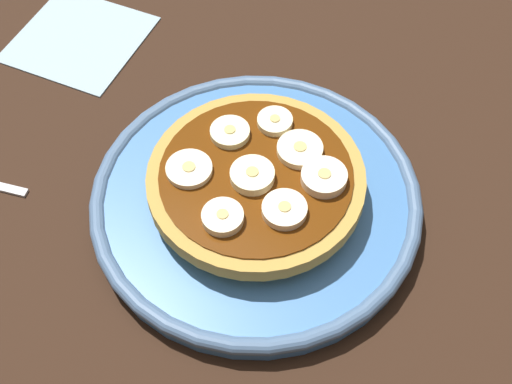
{
  "coord_description": "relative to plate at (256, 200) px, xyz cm",
  "views": [
    {
      "loc": [
        -14.29,
        25.0,
        43.27
      ],
      "look_at": [
        0.0,
        0.0,
        2.16
      ],
      "focal_mm": 47.99,
      "sensor_mm": 36.0,
      "label": 1
    }
  ],
  "objects": [
    {
      "name": "banana_slice_1",
      "position": [
        -3.3,
        1.9,
        3.6
      ],
      "size": [
        3.1,
        3.1,
        0.88
      ],
      "color": "#F9E4BC",
      "rests_on": "pancake_stack"
    },
    {
      "name": "banana_slice_6",
      "position": [
        -4.43,
        -1.8,
        3.67
      ],
      "size": [
        3.25,
        3.25,
        1.03
      ],
      "color": "#F5E2C2",
      "rests_on": "pancake_stack"
    },
    {
      "name": "banana_slice_0",
      "position": [
        0.14,
        0.52,
        3.66
      ],
      "size": [
        3.15,
        3.15,
        1.0
      ],
      "color": "#FBF1B7",
      "rests_on": "pancake_stack"
    },
    {
      "name": "ground_plane",
      "position": [
        0.0,
        0.0,
        -2.62
      ],
      "size": [
        140.0,
        140.0,
        3.0
      ],
      "primitive_type": "cube",
      "color": "black"
    },
    {
      "name": "banana_slice_5",
      "position": [
        4.21,
        2.16,
        3.51
      ],
      "size": [
        3.32,
        3.32,
        0.69
      ],
      "color": "beige",
      "rests_on": "pancake_stack"
    },
    {
      "name": "banana_slice_2",
      "position": [
        -1.78,
        -3.25,
        3.56
      ],
      "size": [
        3.34,
        3.34,
        0.8
      ],
      "color": "#FBEDBB",
      "rests_on": "pancake_stack"
    },
    {
      "name": "plate",
      "position": [
        0.0,
        0.0,
        0.0
      ],
      "size": [
        24.67,
        24.67,
        2.07
      ],
      "color": "#3F72B2",
      "rests_on": "ground_plane"
    },
    {
      "name": "napkin",
      "position": [
        23.28,
        -8.11,
        -0.97
      ],
      "size": [
        12.09,
        12.09,
        0.3
      ],
      "primitive_type": "cube",
      "rotation": [
        0.0,
        0.0,
        0.1
      ],
      "color": "#99B2BF",
      "rests_on": "ground_plane"
    },
    {
      "name": "banana_slice_7",
      "position": [
        1.07,
        -4.7,
        3.55
      ],
      "size": [
        2.65,
        2.65,
        0.78
      ],
      "color": "#F3E8B5",
      "rests_on": "pancake_stack"
    },
    {
      "name": "banana_slice_4",
      "position": [
        3.42,
        -2.13,
        3.56
      ],
      "size": [
        2.94,
        2.94,
        0.79
      ],
      "color": "beige",
      "rests_on": "pancake_stack"
    },
    {
      "name": "pancake_stack",
      "position": [
        0.14,
        -0.38,
        2.0
      ],
      "size": [
        15.93,
        15.67,
        2.75
      ],
      "color": "tan",
      "rests_on": "plate"
    },
    {
      "name": "banana_slice_3",
      "position": [
        0.13,
        4.5,
        3.62
      ],
      "size": [
        2.86,
        2.86,
        0.92
      ],
      "color": "#F6E7BD",
      "rests_on": "pancake_stack"
    }
  ]
}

